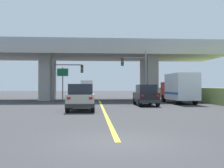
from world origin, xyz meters
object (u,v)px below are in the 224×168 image
suv_crossing (146,95)px  highway_sign (63,76)px  suv_lead (81,97)px  traffic_signal_nearside (138,70)px  semi_truck_distant (87,88)px  box_truck (179,88)px  traffic_signal_farside (64,74)px

suv_crossing → highway_sign: 13.31m
suv_lead → highway_sign: size_ratio=1.04×
traffic_signal_nearside → semi_truck_distant: bearing=106.6°
suv_crossing → box_truck: (4.31, 3.01, 0.66)m
traffic_signal_nearside → semi_truck_distant: size_ratio=0.94×
box_truck → semi_truck_distant: (-10.60, 26.01, -0.07)m
suv_crossing → suv_lead: bearing=-140.5°
box_truck → traffic_signal_farside: size_ratio=1.35×
suv_crossing → box_truck: bearing=34.9°
traffic_signal_nearside → traffic_signal_farside: bearing=177.4°
suv_crossing → traffic_signal_nearside: 7.24m
box_truck → traffic_signal_nearside: (-3.93, 3.63, 2.18)m
suv_lead → box_truck: bearing=37.7°
suv_lead → semi_truck_distant: 33.96m
box_truck → traffic_signal_nearside: traffic_signal_nearside is taller
highway_sign → traffic_signal_farside: bearing=-79.2°
box_truck → traffic_signal_nearside: 5.78m
box_truck → traffic_signal_farside: 13.55m
traffic_signal_nearside → highway_sign: (-9.38, 2.92, -0.68)m
suv_crossing → box_truck: box_truck is taller
box_truck → highway_sign: bearing=153.8°
suv_lead → suv_crossing: bearing=39.6°
suv_crossing → highway_sign: bearing=133.2°
box_truck → semi_truck_distant: size_ratio=1.05×
suv_crossing → box_truck: size_ratio=0.62×
traffic_signal_farside → semi_truck_distant: size_ratio=0.78×
box_truck → semi_truck_distant: bearing=112.2°
suv_crossing → traffic_signal_nearside: traffic_signal_nearside is taller
traffic_signal_nearside → traffic_signal_farside: size_ratio=1.21×
suv_lead → traffic_signal_nearside: size_ratio=0.73×
suv_crossing → semi_truck_distant: (-6.30, 29.02, 0.59)m
box_truck → suv_crossing: bearing=-145.0°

